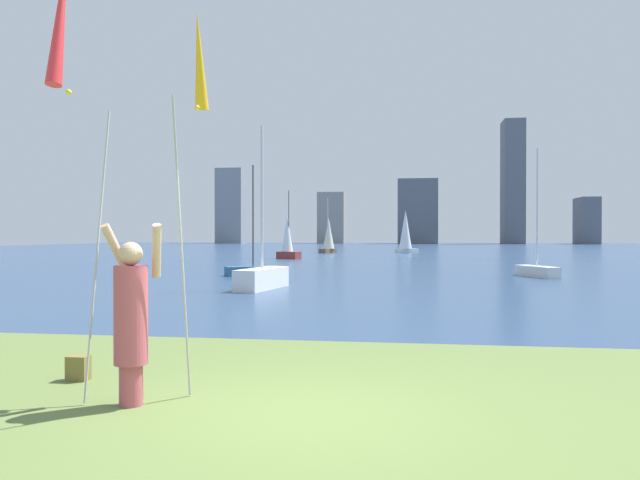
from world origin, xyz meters
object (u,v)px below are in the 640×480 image
Objects in this scene: kite_flag_left at (63,24)px; sailboat_4 at (406,231)px; person at (131,316)px; sailboat_5 at (253,269)px; sailboat_0 at (328,236)px; kite_flag_right at (198,72)px; bag at (78,368)px; sailboat_2 at (288,240)px; sailboat_6 at (262,277)px; sailboat_3 at (537,269)px.

sailboat_4 reaches higher than kite_flag_left.
sailboat_5 is at bearing 95.15° from person.
person is 52.13m from sailboat_0.
kite_flag_right is 14.52× the size of bag.
sailboat_5 is (-3.47, 20.45, -3.59)m from kite_flag_left.
sailboat_6 is at bearing -80.37° from sailboat_2.
sailboat_5 is at bearing -175.94° from sailboat_3.
sailboat_2 is at bearing -117.63° from sailboat_4.
bag is 52.78m from sailboat_4.
sailboat_0 is 33.70m from sailboat_3.
sailboat_4 is at bearing 88.23° from kite_flag_right.
sailboat_0 is (-3.91, 50.93, 1.42)m from bag.
sailboat_0 is 0.95× the size of sailboat_4.
person is at bearing -80.87° from sailboat_2.
kite_flag_right is at bearing -7.86° from bag.
person is at bearing -92.26° from sailboat_4.
sailboat_3 is 1.01× the size of sailboat_6.
person is 0.35× the size of sailboat_4.
sailboat_4 is 1.14× the size of sailboat_5.
sailboat_5 is (-4.43, 19.26, -3.38)m from kite_flag_right.
sailboat_0 is 1.05× the size of sailboat_2.
person is at bearing -81.75° from sailboat_6.
sailboat_2 is (-6.58, 37.18, -2.28)m from kite_flag_right.
sailboat_4 is (3.26, 52.65, 1.90)m from bag.
bag is 12.69m from sailboat_6.
sailboat_6 is (-1.97, 13.61, -0.54)m from person.
kite_flag_left reaches higher than bag.
sailboat_5 is 6.68m from sailboat_6.
kite_flag_right is 0.82× the size of sailboat_6.
sailboat_3 is at bearing 65.32° from bag.
person is at bearing -123.62° from kite_flag_right.
sailboat_2 is at bearing 97.63° from bag.
sailboat_6 is (-1.49, 14.08, -3.46)m from kite_flag_left.
kite_flag_right is 0.80× the size of sailboat_4.
sailboat_4 reaches higher than kite_flag_right.
kite_flag_left reaches higher than kite_flag_right.
sailboat_0 reaches higher than kite_flag_left.
kite_flag_right is 0.81× the size of sailboat_3.
kite_flag_left is 0.96× the size of sailboat_2.
kite_flag_right is 3.87m from bag.
bag is 19.24m from sailboat_5.
sailboat_4 reaches higher than sailboat_2.
sailboat_6 is (-2.45, 12.89, -3.26)m from kite_flag_right.
person is at bearing -111.00° from sailboat_3.
person is 0.44× the size of kite_flag_right.
sailboat_2 reaches higher than kite_flag_right.
sailboat_0 is 31.94m from sailboat_5.
sailboat_5 reaches higher than kite_flag_left.
person is 0.41× the size of kite_flag_left.
sailboat_5 reaches higher than bag.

